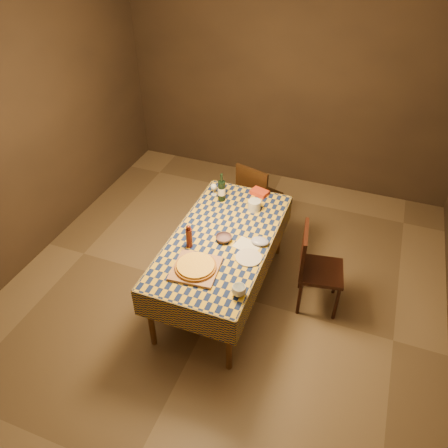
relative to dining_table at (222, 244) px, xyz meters
The scene contains 16 objects.
room 0.66m from the dining_table, ahead, with size 5.00×5.10×2.70m.
dining_table is the anchor object (origin of this frame).
cutting_board 0.50m from the dining_table, 97.15° to the right, with size 0.40×0.40×0.02m, color #A36E4C.
pizza 0.51m from the dining_table, 97.15° to the right, with size 0.39×0.39×0.04m.
pepper_mill 0.38m from the dining_table, 136.92° to the right, with size 0.07×0.07×0.25m.
bowl 0.11m from the dining_table, 47.77° to the right, with size 0.15×0.15×0.05m, color #5F4750.
wine_glass 0.76m from the dining_table, 118.00° to the left, with size 0.07×0.07×0.14m.
wine_bottle 0.66m from the dining_table, 111.36° to the left, with size 0.10×0.10×0.32m.
deli_tub 0.58m from the dining_table, 74.38° to the left, with size 0.13×0.13×0.11m, color silver.
takeout_container 0.85m from the dining_table, 81.90° to the left, with size 0.18×0.13×0.05m, color red.
white_plate 0.39m from the dining_table, 29.60° to the right, with size 0.24×0.24×0.01m, color silver.
tumbler 0.76m from the dining_table, 58.55° to the right, with size 0.12×0.12×0.09m, color white.
flour_patch 0.28m from the dining_table, ahead, with size 0.23×0.18×0.00m, color silver.
flour_bag 0.38m from the dining_table, ahead, with size 0.17×0.13×0.05m, color #A0A7CD.
chair_far 1.18m from the dining_table, 90.52° to the left, with size 0.52×0.52×0.93m.
chair_right 0.92m from the dining_table, 13.08° to the left, with size 0.49×0.49×0.93m.
Camera 1 is at (1.15, -3.00, 3.47)m, focal length 35.00 mm.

